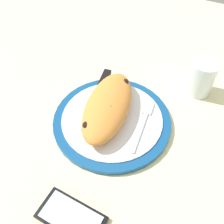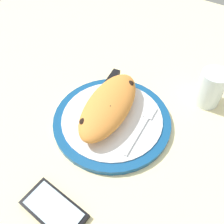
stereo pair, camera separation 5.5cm
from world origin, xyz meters
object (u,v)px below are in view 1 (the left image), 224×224
plate (112,120)px  knife (100,89)px  smartphone (71,217)px  water_glass (201,80)px  fork (144,121)px  calzone (108,105)px

plate → knife: bearing=44.5°
smartphone → water_glass: bearing=-16.4°
fork → smartphone: bearing=171.4°
water_glass → plate: bearing=141.0°
fork → smartphone: size_ratio=1.26×
smartphone → calzone: bearing=11.2°
knife → smartphone: (-30.24, -10.13, -1.60)cm
knife → smartphone: knife is taller
knife → water_glass: (12.71, -22.73, 1.85)cm
knife → plate: bearing=-135.5°
plate → knife: 9.84cm
calzone → fork: 9.11cm
calzone → knife: bearing=41.3°
calzone → smartphone: 24.90cm
plate → water_glass: bearing=-39.0°
water_glass → calzone: bearing=137.2°
fork → calzone: bearing=99.1°
knife → smartphone: 31.93cm
plate → knife: (6.95, 6.84, 1.36)cm
fork → water_glass: 19.59cm
plate → fork: (2.25, -7.18, 1.07)cm
plate → fork: bearing=-72.6°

